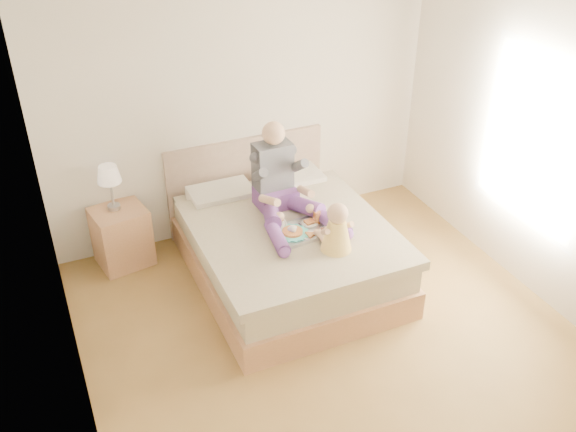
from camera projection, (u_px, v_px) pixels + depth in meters
name	position (u px, v px, depth m)	size (l,w,h in m)	color
room	(353.00, 183.00, 4.64)	(4.02, 4.22, 2.71)	brown
bed	(284.00, 245.00, 6.08)	(1.70, 2.18, 1.00)	#9F6F4A
nightstand	(122.00, 237.00, 6.23)	(0.56, 0.51, 0.60)	#9F6F4A
lamp	(109.00, 177.00, 5.92)	(0.22, 0.22, 0.45)	#B1B3B8
adult	(281.00, 187.00, 5.91)	(0.74, 1.05, 0.87)	#5C327D
tray	(302.00, 229.00, 5.72)	(0.50, 0.41, 0.13)	#B1B3B8
baby	(336.00, 231.00, 5.42)	(0.30, 0.40, 0.45)	#F3C24D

